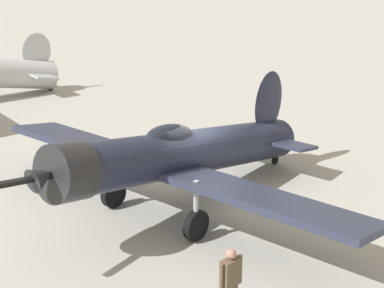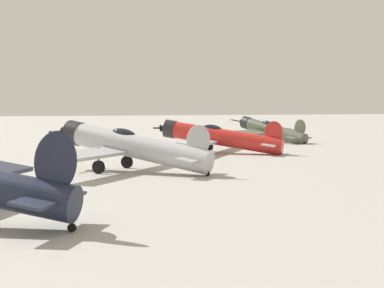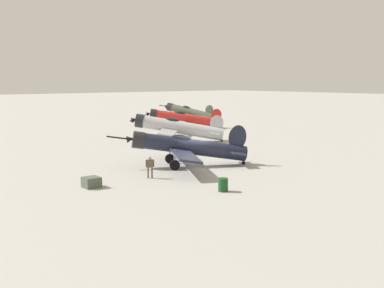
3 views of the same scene
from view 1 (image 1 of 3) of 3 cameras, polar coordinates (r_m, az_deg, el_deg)
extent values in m
plane|color=#A8A59E|center=(17.25, 0.00, -5.68)|extent=(400.00, 400.00, 0.00)
cylinder|color=#1E2338|center=(16.68, 0.00, -0.76)|extent=(5.62, 8.47, 2.58)
cylinder|color=#232326|center=(13.69, -11.81, -2.65)|extent=(1.72, 1.62, 1.47)
cone|color=#232326|center=(13.30, -14.04, -3.00)|extent=(0.80, 0.83, 0.64)
cube|color=black|center=(13.23, -14.57, -3.17)|extent=(1.71, 3.07, 0.61)
ellipsoid|color=black|center=(15.83, -2.12, 0.71)|extent=(1.55, 1.92, 0.93)
cube|color=#282D42|center=(15.99, -2.52, -2.34)|extent=(11.13, 7.39, 0.43)
ellipsoid|color=#1E2338|center=(19.37, 7.32, 3.95)|extent=(1.00, 1.61, 2.22)
cube|color=#282D42|center=(19.53, 6.85, 0.53)|extent=(3.50, 2.66, 0.26)
cylinder|color=#999BA0|center=(14.82, 0.40, -5.67)|extent=(0.14, 0.14, 1.19)
cylinder|color=black|center=(15.07, 0.39, -7.74)|extent=(0.57, 0.79, 0.80)
cylinder|color=#999BA0|center=(16.81, -7.57, -2.85)|extent=(0.14, 0.14, 1.19)
cylinder|color=black|center=(17.03, -7.49, -4.72)|extent=(0.57, 0.79, 0.80)
cylinder|color=black|center=(20.42, 7.92, -1.52)|extent=(0.23, 0.29, 0.28)
ellipsoid|color=#B7BABF|center=(30.87, -14.59, 8.58)|extent=(1.28, 1.39, 2.00)
cube|color=#ADAFB5|center=(30.99, -14.77, 6.58)|extent=(3.26, 3.10, 0.27)
cylinder|color=black|center=(31.46, -13.33, 5.25)|extent=(0.26, 0.27, 0.28)
cube|color=brown|center=(11.82, 3.71, -12.08)|extent=(0.42, 0.46, 0.55)
sphere|color=#A77369|center=(11.62, 3.75, -10.41)|extent=(0.20, 0.20, 0.20)
cylinder|color=brown|center=(11.98, 4.59, -11.57)|extent=(0.08, 0.08, 0.52)
cylinder|color=brown|center=(11.65, 2.81, -12.46)|extent=(0.08, 0.08, 0.52)
camera|label=2|loc=(24.71, 54.40, 3.83)|focal=51.45mm
camera|label=3|loc=(27.71, 118.03, -9.16)|focal=44.65mm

